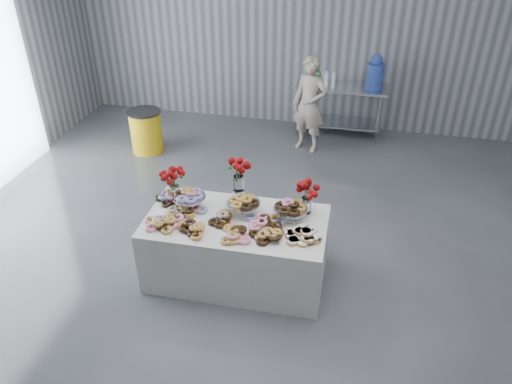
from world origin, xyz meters
TOP-DOWN VIEW (x-y plane):
  - ground at (0.00, 0.00)m, footprint 9.00×9.00m
  - room_walls at (-0.27, 0.07)m, footprint 8.04×9.04m
  - display_table at (-0.12, 0.19)m, footprint 1.92×1.03m
  - prep_table at (0.67, 4.10)m, footprint 1.50×0.60m
  - donut_mounds at (-0.12, 0.14)m, footprint 1.82×0.83m
  - cake_stand_left at (-0.67, 0.33)m, footprint 0.36×0.36m
  - cake_stand_mid at (-0.07, 0.34)m, footprint 0.36×0.36m
  - cake_stand_right at (0.43, 0.35)m, footprint 0.36×0.36m
  - danish_pile at (0.64, 0.06)m, footprint 0.48×0.48m
  - bouquet_left at (-0.87, 0.43)m, footprint 0.26×0.26m
  - bouquet_right at (0.58, 0.50)m, footprint 0.26×0.26m
  - bouquet_center at (-0.17, 0.54)m, footprint 0.26×0.26m
  - water_jug at (1.17, 4.10)m, footprint 0.28×0.28m
  - drink_bottles at (0.35, 4.00)m, footprint 0.54×0.08m
  - person at (0.22, 3.48)m, footprint 0.66×0.55m
  - trash_barrel at (-2.31, 2.83)m, footprint 0.54×0.54m

SIDE VIEW (x-z plane):
  - ground at x=0.00m, z-range 0.00..0.00m
  - trash_barrel at x=-2.31m, z-range 0.00..0.69m
  - display_table at x=-0.12m, z-range 0.00..0.75m
  - prep_table at x=0.67m, z-range 0.17..1.07m
  - person at x=0.22m, z-range 0.00..1.54m
  - donut_mounds at x=-0.12m, z-range 0.75..0.84m
  - danish_pile at x=0.64m, z-range 0.75..0.86m
  - cake_stand_left at x=-0.67m, z-range 0.80..0.98m
  - cake_stand_mid at x=-0.07m, z-range 0.80..0.98m
  - cake_stand_right at x=0.43m, z-range 0.80..0.98m
  - drink_bottles at x=0.35m, z-range 0.90..1.17m
  - bouquet_left at x=-0.87m, z-range 0.84..1.26m
  - bouquet_right at x=0.58m, z-range 0.84..1.26m
  - bouquet_center at x=-0.17m, z-range 0.84..1.41m
  - water_jug at x=1.17m, z-range 0.87..1.43m
  - room_walls at x=-0.27m, z-range 0.63..4.65m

